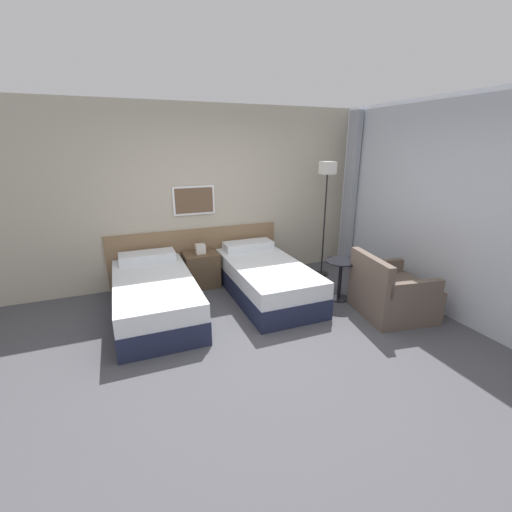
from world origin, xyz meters
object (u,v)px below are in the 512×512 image
object	(u,v)px
bed_near_door	(155,295)
floor_lamp	(327,186)
side_table	(341,272)
bed_near_window	(266,279)
nightstand	(201,269)
armchair	(391,295)

from	to	relation	value
bed_near_door	floor_lamp	size ratio (longest dim) A/B	1.05
side_table	bed_near_door	bearing A→B (deg)	168.65
bed_near_window	side_table	distance (m)	1.07
bed_near_door	side_table	bearing A→B (deg)	-11.35
floor_lamp	side_table	world-z (taller)	floor_lamp
bed_near_door	nightstand	distance (m)	1.05
bed_near_window	nightstand	world-z (taller)	nightstand
armchair	nightstand	bearing A→B (deg)	57.28
bed_near_window	armchair	size ratio (longest dim) A/B	1.99
bed_near_window	floor_lamp	world-z (taller)	floor_lamp
armchair	bed_near_door	bearing A→B (deg)	77.32
floor_lamp	armchair	xyz separation A→B (m)	(0.05, -1.57, -1.23)
bed_near_door	floor_lamp	distance (m)	3.08
nightstand	bed_near_door	bearing A→B (deg)	-137.80
nightstand	armchair	world-z (taller)	armchair
bed_near_door	bed_near_window	size ratio (longest dim) A/B	1.00
floor_lamp	side_table	distance (m)	1.47
bed_near_door	side_table	xyz separation A→B (m)	(2.49, -0.50, 0.14)
bed_near_door	floor_lamp	xyz separation A→B (m)	(2.79, 0.44, 1.24)
bed_near_door	bed_near_window	xyz separation A→B (m)	(1.56, 0.00, 0.00)
bed_near_window	armchair	distance (m)	1.71
side_table	armchair	bearing A→B (deg)	-61.06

